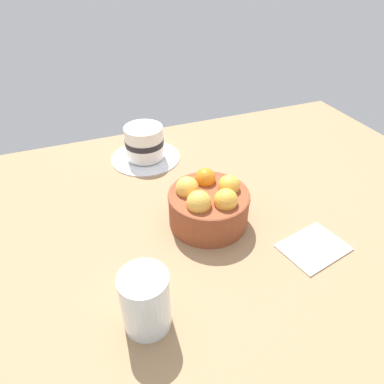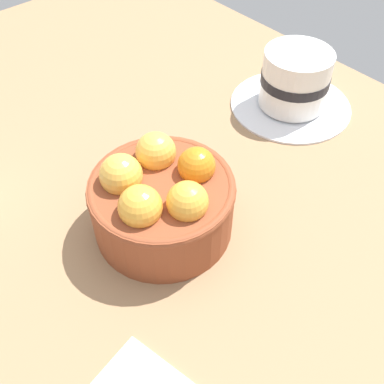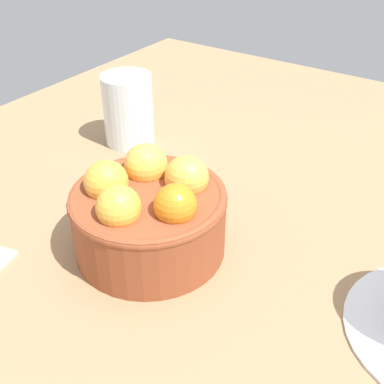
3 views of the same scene
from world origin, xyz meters
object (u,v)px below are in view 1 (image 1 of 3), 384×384
(water_glass, at_px, (146,301))
(folded_napkin, at_px, (314,247))
(terracotta_bowl, at_px, (208,204))
(coffee_cup, at_px, (145,145))

(water_glass, bearing_deg, folded_napkin, 6.17)
(terracotta_bowl, distance_m, folded_napkin, 0.19)
(coffee_cup, height_order, water_glass, water_glass)
(coffee_cup, xyz_separation_m, water_glass, (-0.11, -0.42, 0.01))
(folded_napkin, bearing_deg, coffee_cup, 115.65)
(folded_napkin, bearing_deg, terracotta_bowl, 137.51)
(water_glass, height_order, folded_napkin, water_glass)
(coffee_cup, relative_size, folded_napkin, 1.51)
(terracotta_bowl, relative_size, coffee_cup, 0.90)
(coffee_cup, bearing_deg, water_glass, -104.76)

